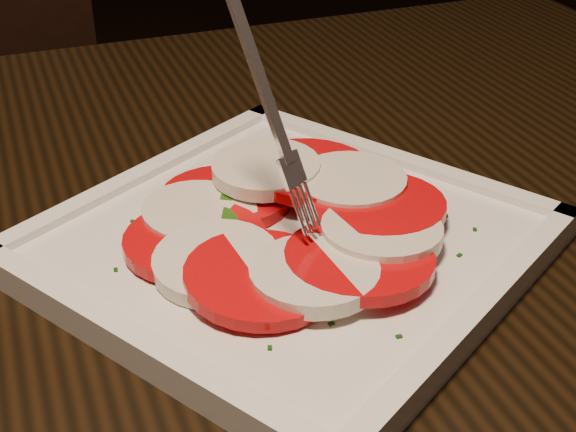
{
  "coord_description": "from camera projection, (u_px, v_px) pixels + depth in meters",
  "views": [
    {
      "loc": [
        -0.09,
        -0.57,
        1.05
      ],
      "look_at": [
        0.12,
        -0.18,
        0.78
      ],
      "focal_mm": 50.0,
      "sensor_mm": 36.0,
      "label": 1
    }
  ],
  "objects": [
    {
      "name": "table",
      "position": [
        170.0,
        336.0,
        0.61
      ],
      "size": [
        1.29,
        0.94,
        0.75
      ],
      "rotation": [
        0.0,
        0.0,
        -0.13
      ],
      "color": "black",
      "rests_on": "ground"
    },
    {
      "name": "plate",
      "position": [
        288.0,
        245.0,
        0.53
      ],
      "size": [
        0.38,
        0.38,
        0.01
      ],
      "primitive_type": "cube",
      "rotation": [
        0.0,
        0.0,
        0.42
      ],
      "color": "white",
      "rests_on": "table"
    },
    {
      "name": "caprese_salad",
      "position": [
        288.0,
        221.0,
        0.52
      ],
      "size": [
        0.24,
        0.23,
        0.03
      ],
      "color": "red",
      "rests_on": "plate"
    },
    {
      "name": "fork",
      "position": [
        257.0,
        101.0,
        0.47
      ],
      "size": [
        0.05,
        0.07,
        0.15
      ],
      "primitive_type": null,
      "rotation": [
        0.0,
        0.0,
        0.44
      ],
      "color": "white",
      "rests_on": "caprese_salad"
    }
  ]
}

